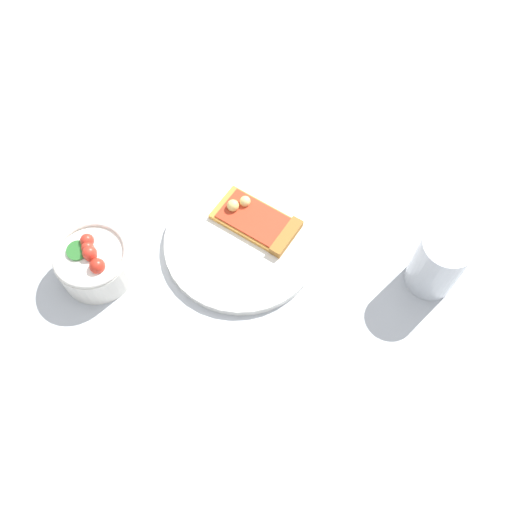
{
  "coord_description": "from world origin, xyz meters",
  "views": [
    {
      "loc": [
        0.15,
        0.38,
        0.78
      ],
      "look_at": [
        0.01,
        -0.0,
        0.03
      ],
      "focal_mm": 38.58,
      "sensor_mm": 36.0,
      "label": 1
    }
  ],
  "objects_px": {
    "pizza_slice_main": "(258,221)",
    "salad_bowl": "(95,262)",
    "soda_glass": "(437,264)",
    "plate": "(242,242)"
  },
  "relations": [
    {
      "from": "plate",
      "to": "soda_glass",
      "type": "relative_size",
      "value": 2.28
    },
    {
      "from": "pizza_slice_main",
      "to": "salad_bowl",
      "type": "xyz_separation_m",
      "value": [
        0.27,
        -0.01,
        0.01
      ]
    },
    {
      "from": "pizza_slice_main",
      "to": "soda_glass",
      "type": "bearing_deg",
      "value": 140.71
    },
    {
      "from": "salad_bowl",
      "to": "soda_glass",
      "type": "distance_m",
      "value": 0.52
    },
    {
      "from": "pizza_slice_main",
      "to": "salad_bowl",
      "type": "height_order",
      "value": "salad_bowl"
    },
    {
      "from": "plate",
      "to": "soda_glass",
      "type": "bearing_deg",
      "value": 148.17
    },
    {
      "from": "soda_glass",
      "to": "pizza_slice_main",
      "type": "bearing_deg",
      "value": -39.29
    },
    {
      "from": "pizza_slice_main",
      "to": "salad_bowl",
      "type": "distance_m",
      "value": 0.27
    },
    {
      "from": "soda_glass",
      "to": "plate",
      "type": "bearing_deg",
      "value": -31.83
    },
    {
      "from": "pizza_slice_main",
      "to": "plate",
      "type": "bearing_deg",
      "value": 29.77
    }
  ]
}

